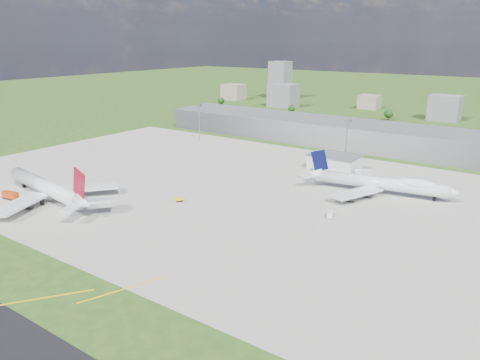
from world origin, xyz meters
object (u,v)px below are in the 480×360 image
Objects in this scene: van_white_near at (330,215)px; airliner_red_twin at (48,189)px; tug_yellow at (179,200)px; airliner_blue_quad at (382,184)px; fire_truck at (10,196)px.

airliner_red_twin is at bearing 95.19° from van_white_near.
tug_yellow is at bearing 87.88° from van_white_near.
airliner_blue_quad is at bearing -132.66° from airliner_red_twin.
airliner_red_twin reaches higher than tug_yellow.
airliner_red_twin is at bearing -149.80° from airliner_blue_quad.
van_white_near is at bearing -107.58° from airliner_blue_quad.
airliner_red_twin is at bearing 20.51° from fire_truck.
airliner_blue_quad is at bearing -6.63° from tug_yellow.
airliner_red_twin is 18.66× the size of tug_yellow.
tug_yellow is at bearing 23.70° from fire_truck.
van_white_near is at bearing 16.91° from fire_truck.
van_white_near is (127.91, 63.19, -0.46)m from fire_truck.
airliner_red_twin is 9.32× the size of fire_truck.
airliner_red_twin reaches higher than fire_truck.
fire_truck reaches higher than van_white_near.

